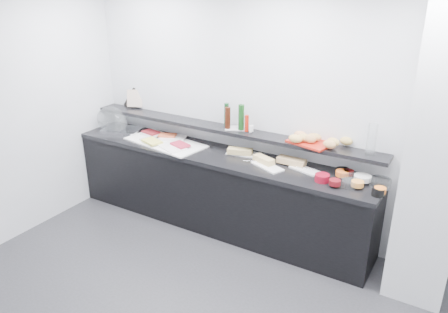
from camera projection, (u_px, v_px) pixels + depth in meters
The scene contains 56 objects.
back_wall at pixel (288, 117), 4.58m from camera, with size 5.00×0.02×2.70m, color silver.
column at pixel (440, 155), 3.59m from camera, with size 0.50×0.50×2.70m, color silver.
buffet_cabinet at pixel (217, 192), 5.02m from camera, with size 3.60×0.60×0.85m, color black.
counter_top at pixel (216, 155), 4.85m from camera, with size 3.62×0.62×0.05m, color black.
wall_shelf at pixel (224, 129), 4.89m from camera, with size 3.60×0.25×0.04m, color black.
cloche_base at pixel (123, 130), 5.53m from camera, with size 0.47×0.31×0.04m, color silver.
cloche_dome at pixel (112, 120), 5.56m from camera, with size 0.49×0.32×0.34m, color white.
linen_runner at pixel (165, 142), 5.14m from camera, with size 0.98×0.46×0.01m, color white.
platter_meat_a at pixel (154, 134), 5.36m from camera, with size 0.29×0.19×0.01m, color silver.
food_meat_a at pixel (151, 132), 5.38m from camera, with size 0.21×0.13×0.02m, color maroon.
platter_salmon at pixel (171, 138), 5.25m from camera, with size 0.34×0.23×0.01m, color white.
food_salmon at pixel (167, 135), 5.28m from camera, with size 0.20×0.13×0.02m, color #D04F2A.
platter_cheese at pixel (151, 141), 5.15m from camera, with size 0.26×0.17×0.01m, color white.
food_cheese at pixel (152, 141), 5.08m from camera, with size 0.24×0.16×0.02m, color #E4DD59.
platter_meat_b at pixel (172, 147), 4.96m from camera, with size 0.33×0.22×0.01m, color white.
food_meat_b at pixel (180, 145), 4.98m from camera, with size 0.22×0.14×0.02m, color maroon.
sandwich_plate_left at pixel (244, 154), 4.81m from camera, with size 0.37×0.16×0.01m, color white.
sandwich_food_left at pixel (240, 151), 4.77m from camera, with size 0.27×0.10×0.06m, color tan.
tongs_left at pixel (239, 154), 4.78m from camera, with size 0.01×0.01×0.16m, color silver.
sandwich_plate_mid at pixel (267, 166), 4.48m from camera, with size 0.36×0.15×0.01m, color white.
sandwich_food_mid at pixel (264, 160), 4.55m from camera, with size 0.24×0.09×0.06m, color tan.
tongs_mid at pixel (251, 161), 4.58m from camera, with size 0.01×0.01×0.16m, color #B2B4B9.
sandwich_plate_right at pixel (305, 170), 4.40m from camera, with size 0.31×0.13×0.01m, color white.
sandwich_food_right at pixel (291, 161), 4.52m from camera, with size 0.30×0.11×0.06m, color tan.
tongs_right at pixel (304, 168), 4.40m from camera, with size 0.01×0.01×0.16m, color #B3B7BA.
bowl_glass_fruit at pixel (345, 174), 4.24m from camera, with size 0.18×0.18×0.07m, color white.
fill_glass_fruit at pixel (342, 173), 4.23m from camera, with size 0.13×0.13×0.05m, color orange.
bowl_black_jam at pixel (343, 172), 4.28m from camera, with size 0.14×0.14×0.07m, color black.
fill_black_jam at pixel (348, 173), 4.24m from camera, with size 0.10×0.10×0.05m, color #500B0B.
bowl_glass_cream at pixel (380, 183), 4.06m from camera, with size 0.21×0.21×0.07m, color white.
fill_glass_cream at pixel (363, 178), 4.13m from camera, with size 0.16×0.16×0.05m, color silver.
bowl_red_jam at pixel (322, 178), 4.16m from camera, with size 0.14×0.14×0.07m, color maroon.
fill_red_jam at pixel (335, 182), 4.04m from camera, with size 0.11×0.11×0.05m, color #5E0D13.
bowl_glass_salmon at pixel (350, 184), 4.04m from camera, with size 0.15×0.15×0.07m, color white.
fill_glass_salmon at pixel (358, 184), 4.01m from camera, with size 0.12×0.12×0.05m, color #F1983B.
bowl_black_fruit at pixel (378, 192), 3.88m from camera, with size 0.11×0.11×0.07m, color black.
fill_black_fruit at pixel (380, 190), 3.89m from camera, with size 0.11×0.11×0.05m, color orange.
framed_print at pixel (130, 97), 5.66m from camera, with size 0.21×0.02×0.26m, color black.
print_art at pixel (135, 98), 5.57m from camera, with size 0.20×0.00×0.22m, color #C6A18E.
condiment_tray at pixel (237, 128), 4.84m from camera, with size 0.26×0.16×0.01m, color silver.
bottle_green_a at pixel (227, 115), 4.86m from camera, with size 0.05×0.05×0.26m, color #103A19.
bottle_brown at pixel (228, 118), 4.78m from camera, with size 0.06×0.06×0.24m, color #341409.
bottle_green_b at pixel (241, 117), 4.73m from camera, with size 0.06×0.06×0.28m, color #113E14.
bottle_hot at pixel (247, 123), 4.70m from camera, with size 0.04×0.04×0.18m, color #AA1B0C.
shaker_salt at pixel (251, 129), 4.69m from camera, with size 0.03×0.03×0.07m, color white.
shaker_pepper at pixel (252, 128), 4.71m from camera, with size 0.03×0.03×0.07m, color white.
bread_tray at pixel (310, 143), 4.41m from camera, with size 0.42×0.29×0.02m, color #B52013.
bread_roll_nw at pixel (301, 135), 4.47m from camera, with size 0.15×0.10×0.08m, color #D28650.
bread_roll_n at pixel (314, 137), 4.41m from camera, with size 0.14×0.09×0.08m, color tan.
bread_roll_ne at pixel (346, 141), 4.30m from camera, with size 0.13×0.08×0.08m, color tan.
bread_roll_sw at pixel (296, 139), 4.37m from camera, with size 0.15×0.10×0.08m, color tan.
bread_roll_s at pixel (310, 139), 4.35m from camera, with size 0.13×0.08×0.08m, color #B67C45.
bread_roll_se at pixel (330, 144), 4.21m from camera, with size 0.14×0.09×0.08m, color #C08649.
bread_roll_midw at pixel (304, 138), 4.39m from camera, with size 0.15×0.09×0.08m, color tan.
bread_roll_mide at pixel (333, 142), 4.28m from camera, with size 0.14×0.09×0.08m, color tan.
carafe at pixel (372, 140), 4.08m from camera, with size 0.09×0.09×0.30m, color silver.
Camera 1 is at (1.68, -2.12, 2.69)m, focal length 35.00 mm.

